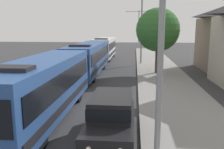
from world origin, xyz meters
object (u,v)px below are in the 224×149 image
at_px(bus_lead, 43,86).
at_px(streetlamp_near, 163,1).
at_px(white_suv, 112,116).
at_px(streetlamp_mid, 142,22).
at_px(streetlamp_far, 139,25).
at_px(bus_second_in_line, 88,58).
at_px(roadside_tree, 158,30).
at_px(bus_middle, 104,47).

distance_m(bus_lead, streetlamp_near, 7.63).
height_order(white_suv, streetlamp_mid, streetlamp_mid).
xyz_separation_m(white_suv, streetlamp_far, (1.70, 44.72, 4.14)).
relative_size(white_suv, streetlamp_far, 0.58).
relative_size(bus_second_in_line, white_suv, 2.51).
bearing_deg(roadside_tree, bus_lead, -118.05).
xyz_separation_m(bus_lead, roadside_tree, (6.82, 12.79, 2.72)).
height_order(streetlamp_mid, roadside_tree, streetlamp_mid).
bearing_deg(streetlamp_far, streetlamp_mid, -90.00).
bearing_deg(bus_lead, roadside_tree, 61.95).
bearing_deg(white_suv, streetlamp_near, -47.06).
height_order(bus_second_in_line, white_suv, bus_second_in_line).
bearing_deg(streetlamp_near, white_suv, 132.94).
bearing_deg(streetlamp_mid, bus_lead, -105.60).
bearing_deg(bus_second_in_line, bus_lead, -90.00).
bearing_deg(streetlamp_mid, bus_second_in_line, -127.01).
bearing_deg(streetlamp_near, streetlamp_far, 90.00).
xyz_separation_m(streetlamp_mid, streetlamp_far, (0.00, 23.27, -0.20)).
xyz_separation_m(bus_lead, bus_second_in_line, (0.00, 12.17, 0.00)).
bearing_deg(bus_second_in_line, streetlamp_far, 79.94).
distance_m(bus_lead, streetlamp_far, 43.09).
bearing_deg(bus_lead, bus_middle, 90.00).
height_order(bus_lead, streetlamp_mid, streetlamp_mid).
distance_m(streetlamp_mid, streetlamp_far, 23.27).
height_order(bus_second_in_line, streetlamp_far, streetlamp_far).
bearing_deg(roadside_tree, bus_second_in_line, -174.83).
height_order(bus_second_in_line, roadside_tree, roadside_tree).
bearing_deg(bus_middle, bus_lead, -90.00).
distance_m(white_suv, streetlamp_near, 5.01).
xyz_separation_m(bus_second_in_line, streetlamp_mid, (5.40, 7.16, 3.68)).
height_order(streetlamp_far, roadside_tree, streetlamp_far).
xyz_separation_m(white_suv, roadside_tree, (3.12, 14.90, 3.38)).
relative_size(bus_lead, bus_second_in_line, 0.89).
xyz_separation_m(bus_middle, streetlamp_near, (5.40, -28.88, 3.69)).
distance_m(white_suv, roadside_tree, 15.59).
bearing_deg(roadside_tree, streetlamp_far, 92.72).
bearing_deg(streetlamp_far, streetlamp_near, -90.00).
relative_size(bus_second_in_line, streetlamp_far, 1.45).
xyz_separation_m(bus_lead, white_suv, (3.70, -2.11, -0.66)).
height_order(bus_lead, roadside_tree, roadside_tree).
xyz_separation_m(bus_middle, white_suv, (3.70, -27.05, -0.66)).
relative_size(bus_lead, streetlamp_mid, 1.23).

